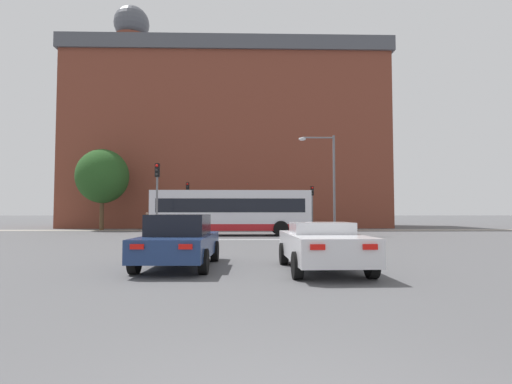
# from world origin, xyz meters

# --- Properties ---
(stop_line_strip) EXTENTS (7.87, 0.30, 0.01)m
(stop_line_strip) POSITION_xyz_m (0.00, 19.96, 0.00)
(stop_line_strip) COLOR silver
(stop_line_strip) RESTS_ON ground_plane
(far_pavement) EXTENTS (68.75, 2.50, 0.01)m
(far_pavement) POSITION_xyz_m (0.00, 32.05, 0.01)
(far_pavement) COLOR gray
(far_pavement) RESTS_ON ground_plane
(brick_civic_building) EXTENTS (33.20, 13.30, 24.94)m
(brick_civic_building) POSITION_xyz_m (-2.31, 41.88, 9.67)
(brick_civic_building) COLOR brown
(brick_civic_building) RESTS_ON ground_plane
(car_saloon_left) EXTENTS (2.03, 4.35, 1.48)m
(car_saloon_left) POSITION_xyz_m (-2.11, 8.68, 0.75)
(car_saloon_left) COLOR navy
(car_saloon_left) RESTS_ON ground_plane
(car_roadster_right) EXTENTS (2.06, 4.30, 1.28)m
(car_roadster_right) POSITION_xyz_m (1.81, 7.90, 0.68)
(car_roadster_right) COLOR silver
(car_roadster_right) RESTS_ON ground_plane
(bus_crossing_lead) EXTENTS (10.56, 2.66, 3.00)m
(bus_crossing_lead) POSITION_xyz_m (-1.23, 24.39, 1.61)
(bus_crossing_lead) COLOR silver
(bus_crossing_lead) RESTS_ON ground_plane
(traffic_light_far_left) EXTENTS (0.26, 0.31, 4.11)m
(traffic_light_far_left) POSITION_xyz_m (-5.24, 31.48, 2.77)
(traffic_light_far_left) COLOR slate
(traffic_light_far_left) RESTS_ON ground_plane
(traffic_light_near_left) EXTENTS (0.26, 0.31, 4.40)m
(traffic_light_near_left) POSITION_xyz_m (-5.40, 20.53, 2.95)
(traffic_light_near_left) COLOR slate
(traffic_light_near_left) RESTS_ON ground_plane
(traffic_light_far_right) EXTENTS (0.26, 0.31, 3.81)m
(traffic_light_far_right) POSITION_xyz_m (5.49, 31.57, 2.58)
(traffic_light_far_right) COLOR slate
(traffic_light_far_right) RESTS_ON ground_plane
(street_lamp_junction) EXTENTS (2.49, 0.36, 6.81)m
(street_lamp_junction) POSITION_xyz_m (5.31, 24.23, 4.23)
(street_lamp_junction) COLOR slate
(street_lamp_junction) RESTS_ON ground_plane
(pedestrian_waiting) EXTENTS (0.31, 0.44, 1.56)m
(pedestrian_waiting) POSITION_xyz_m (-9.00, 32.81, 0.90)
(pedestrian_waiting) COLOR black
(pedestrian_waiting) RESTS_ON ground_plane
(tree_by_building) EXTENTS (4.49, 4.49, 7.07)m
(tree_by_building) POSITION_xyz_m (-12.78, 32.30, 4.70)
(tree_by_building) COLOR #4C3823
(tree_by_building) RESTS_ON ground_plane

